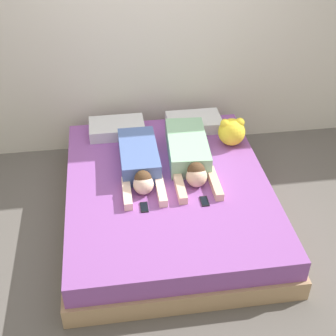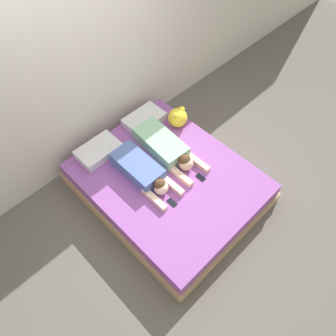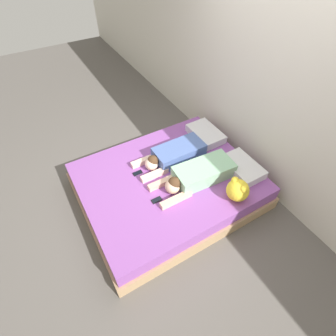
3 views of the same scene
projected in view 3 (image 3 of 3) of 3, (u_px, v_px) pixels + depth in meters
name	position (u px, v px, depth m)	size (l,w,h in m)	color
ground_plane	(168.00, 194.00, 3.59)	(12.00, 12.00, 0.00)	#5B5651
wall_back	(259.00, 84.00, 3.09)	(12.00, 0.06, 2.60)	beige
bed	(168.00, 186.00, 3.46)	(1.81, 2.21, 0.37)	tan
pillow_head_left	(206.00, 134.00, 3.82)	(0.55, 0.35, 0.11)	silver
pillow_head_right	(242.00, 167.00, 3.35)	(0.55, 0.35, 0.11)	silver
person_left	(173.00, 155.00, 3.46)	(0.35, 0.97, 0.20)	#4C66A5
person_right	(197.00, 175.00, 3.21)	(0.41, 1.08, 0.21)	#8CBF99
cell_phone_left	(138.00, 173.00, 3.35)	(0.06, 0.12, 0.01)	black
cell_phone_right	(157.00, 200.00, 3.06)	(0.06, 0.12, 0.01)	black
plush_toy	(238.00, 190.00, 2.99)	(0.26, 0.26, 0.28)	yellow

